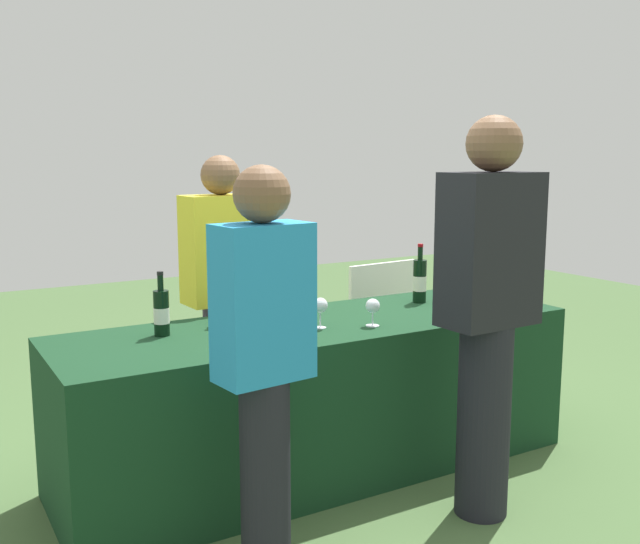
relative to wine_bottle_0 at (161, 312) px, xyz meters
The scene contains 13 objects.
ground_plane 1.16m from the wine_bottle_0, 10.07° to the right, with size 12.00×12.00×0.00m, color #476638.
tasting_table 0.91m from the wine_bottle_0, 10.07° to the right, with size 2.58×0.80×0.76m, color #14381E.
wine_bottle_0 is the anchor object (origin of this frame).
wine_bottle_1 0.36m from the wine_bottle_0, 10.77° to the left, with size 0.07×0.07×0.31m.
wine_bottle_2 0.62m from the wine_bottle_0, ahead, with size 0.07×0.07×0.30m.
wine_bottle_3 1.48m from the wine_bottle_0, ahead, with size 0.08×0.08×0.33m.
wine_glass_0 0.73m from the wine_bottle_0, 19.34° to the right, with size 0.07×0.07×0.15m.
wine_glass_1 0.99m from the wine_bottle_0, 19.84° to the right, with size 0.07×0.07×0.13m.
wine_glass_2 1.73m from the wine_bottle_0, 10.11° to the right, with size 0.07×0.07×0.13m.
server_pouring 0.69m from the wine_bottle_0, 43.38° to the left, with size 0.42×0.25×1.57m.
guest_0 0.83m from the wine_bottle_0, 82.28° to the right, with size 0.36×0.23×1.54m.
guest_1 1.45m from the wine_bottle_0, 38.28° to the right, with size 0.43×0.25×1.74m.
menu_board 2.10m from the wine_bottle_0, 25.21° to the left, with size 0.59×0.03×0.84m, color white.
Camera 1 is at (-1.75, -2.97, 1.57)m, focal length 40.31 mm.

